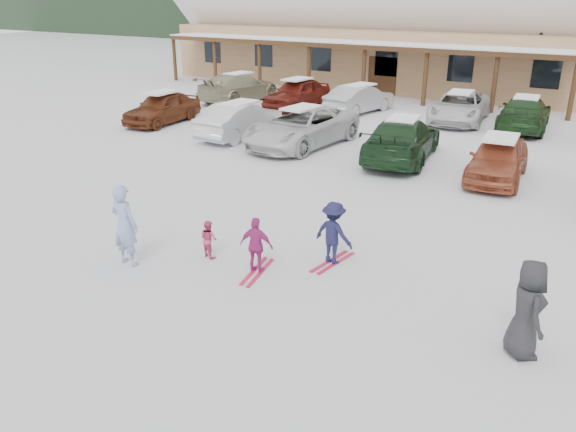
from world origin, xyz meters
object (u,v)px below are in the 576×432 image
Objects in this scene: parked_car_3 at (402,139)px; parked_car_0 at (162,108)px; child_magenta at (256,246)px; parked_car_11 at (524,114)px; parked_car_7 at (239,87)px; parked_car_2 at (301,127)px; parked_car_1 at (240,120)px; parked_car_4 at (498,159)px; child_navy at (334,233)px; parked_car_8 at (297,94)px; day_lodge at (387,21)px; lamp_post at (542,30)px; adult_skier at (125,225)px; parked_car_10 at (459,107)px; toddler_red at (209,239)px; bystander_dark at (527,309)px; parked_car_9 at (359,99)px.

parked_car_0 is at bearing -9.12° from parked_car_3.
parked_car_11 is (1.99, 17.63, 0.09)m from child_magenta.
parked_car_2 is at bearing 144.65° from parked_car_7.
parked_car_2 is (2.93, 0.14, 0.03)m from parked_car_1.
parked_car_4 is 8.11m from parked_car_11.
parked_car_4 is at bearing 89.43° from parked_car_11.
child_navy is 0.32× the size of parked_car_8.
day_lodge reaches higher than lamp_post.
parked_car_11 is at bearing -105.96° from adult_skier.
child_magenta is at bearing -94.39° from parked_car_10.
adult_skier is at bearing -122.38° from parked_car_4.
parked_car_3 is (0.64, 10.05, 0.32)m from toddler_red.
lamp_post reaches higher than bystander_dark.
toddler_red is 0.21× the size of parked_car_9.
parked_car_1 is at bearing -85.74° from day_lodge.
toddler_red is 6.85m from bystander_dark.
child_navy is at bearing 39.53° from bystander_dark.
bystander_dark reaches higher than parked_car_7.
adult_skier is at bearing 39.90° from child_navy.
parked_car_2 is (-6.05, 8.62, 0.04)m from child_navy.
day_lodge reaches higher than parked_car_2.
parked_car_0 is at bearing -131.81° from lamp_post.
parked_car_1 reaches higher than parked_car_4.
bystander_dark is (14.61, -28.06, -3.08)m from day_lodge.
parked_car_10 is at bearing -75.75° from child_navy.
parked_car_9 is at bearing 101.72° from parked_car_2.
lamp_post is 3.71× the size of adult_skier.
child_magenta is at bearing -168.26° from toddler_red.
parked_car_7 is at bearing 14.99° from bystander_dark.
parked_car_9 is at bearing 132.76° from parked_car_4.
child_magenta is 0.28× the size of parked_car_8.
parked_car_7 is at bearing 177.95° from parked_car_10.
parked_car_9 is at bearing -63.88° from parked_car_3.
parked_car_0 is (-13.66, 8.73, -0.00)m from child_navy.
parked_car_8 reaches higher than child_magenta.
lamp_post is 16.54m from parked_car_2.
parked_car_2 is at bearing -124.18° from parked_car_10.
parked_car_7 is (-12.29, 6.50, 0.01)m from parked_car_3.
child_navy is at bearing 81.13° from parked_car_11.
toddler_red is 0.17× the size of parked_car_3.
child_navy is 0.29× the size of parked_car_10.
lamp_post is at bearing -104.87° from child_magenta.
parked_car_9 is at bearing -171.17° from parked_car_7.
day_lodge is 5.31× the size of parked_car_2.
lamp_post reaches higher than adult_skier.
parked_car_0 is (-3.33, -17.98, -3.22)m from day_lodge.
day_lodge is 18.85m from parked_car_2.
parked_car_11 is (7.84, 0.41, 0.02)m from parked_car_9.
parked_car_0 is 9.79m from parked_car_9.
parked_car_9 is at bearing 0.24° from bystander_dark.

